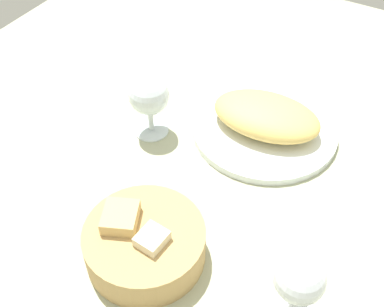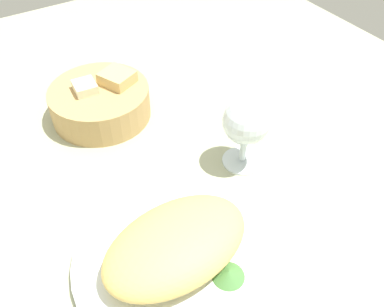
# 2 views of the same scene
# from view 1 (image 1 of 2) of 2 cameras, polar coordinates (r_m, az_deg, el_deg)

# --- Properties ---
(ground_plane) EXTENTS (1.40, 1.40, 0.02)m
(ground_plane) POSITION_cam_1_polar(r_m,az_deg,el_deg) (0.85, 4.78, -3.09)
(ground_plane) COLOR #A9AD8C
(plate) EXTENTS (0.27, 0.27, 0.01)m
(plate) POSITION_cam_1_polar(r_m,az_deg,el_deg) (0.93, 8.27, 2.92)
(plate) COLOR white
(plate) RESTS_ON ground_plane
(omelette) EXTENTS (0.21, 0.14, 0.05)m
(omelette) POSITION_cam_1_polar(r_m,az_deg,el_deg) (0.90, 8.49, 4.48)
(omelette) COLOR #E2BD63
(omelette) RESTS_ON plate
(lettuce_garnish) EXTENTS (0.04, 0.04, 0.01)m
(lettuce_garnish) POSITION_cam_1_polar(r_m,az_deg,el_deg) (0.97, 7.86, 6.29)
(lettuce_garnish) COLOR #477E3D
(lettuce_garnish) RESTS_ON plate
(bread_basket) EXTENTS (0.18, 0.18, 0.08)m
(bread_basket) POSITION_cam_1_polar(r_m,az_deg,el_deg) (0.72, -5.69, -10.31)
(bread_basket) COLOR tan
(bread_basket) RESTS_ON ground_plane
(wine_glass_near) EXTENTS (0.07, 0.07, 0.12)m
(wine_glass_near) POSITION_cam_1_polar(r_m,az_deg,el_deg) (0.87, -5.04, 6.54)
(wine_glass_near) COLOR silver
(wine_glass_near) RESTS_ON ground_plane
(wine_glass_far) EXTENTS (0.07, 0.07, 0.12)m
(wine_glass_far) POSITION_cam_1_polar(r_m,az_deg,el_deg) (0.65, 12.38, -14.50)
(wine_glass_far) COLOR silver
(wine_glass_far) RESTS_ON ground_plane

